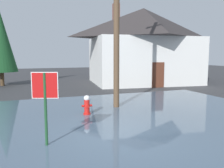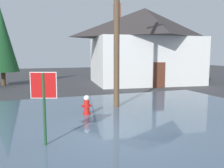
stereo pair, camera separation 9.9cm
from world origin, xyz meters
name	(u,v)px [view 2 (the right image)]	position (x,y,z in m)	size (l,w,h in m)	color
ground_plane	(118,138)	(0.00, 0.00, -0.05)	(80.00, 80.00, 0.10)	#38383A
flood_puddle	(138,116)	(1.69, 2.04, 0.02)	(13.09, 10.74, 0.05)	#4C6075
stop_sign_near	(44,94)	(-2.25, -0.05, 1.52)	(0.70, 0.28, 2.14)	#1E4C28
fire_hydrant	(87,106)	(-0.30, 2.94, 0.43)	(0.44, 0.38, 0.88)	red
utility_pole	(117,5)	(1.43, 3.87, 4.92)	(1.60, 0.28, 9.47)	brown
house	(144,45)	(7.57, 12.78, 3.50)	(10.53, 8.45, 7.27)	silver
pine_tree_mid_left	(1,39)	(-4.50, 14.91, 3.85)	(2.62, 2.62, 6.54)	#4C3823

